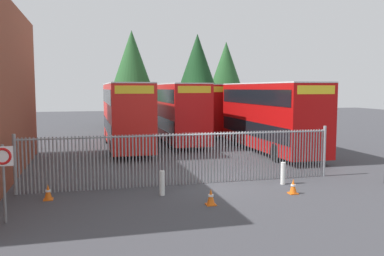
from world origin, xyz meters
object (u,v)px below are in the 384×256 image
(double_decker_bus_far_back, at_px, (206,107))
(bollard_center_front, at_px, (283,173))
(double_decker_bus_behind_fence_left, at_px, (126,113))
(traffic_cone_mid_forecourt, at_px, (293,186))
(double_decker_bus_behind_fence_right, at_px, (176,110))
(double_decker_bus_near_gate, at_px, (269,114))
(speed_limit_sign_post, at_px, (3,165))
(traffic_cone_by_gate, at_px, (48,192))
(traffic_cone_near_kerb, at_px, (211,197))
(bollard_near_left, at_px, (162,183))

(double_decker_bus_far_back, bearing_deg, bollard_center_front, -96.91)
(double_decker_bus_behind_fence_left, height_order, traffic_cone_mid_forecourt, double_decker_bus_behind_fence_left)
(double_decker_bus_behind_fence_left, bearing_deg, traffic_cone_mid_forecourt, -69.31)
(double_decker_bus_behind_fence_left, bearing_deg, double_decker_bus_behind_fence_right, 30.17)
(double_decker_bus_near_gate, distance_m, speed_limit_sign_post, 17.34)
(traffic_cone_by_gate, distance_m, speed_limit_sign_post, 2.97)
(traffic_cone_by_gate, height_order, traffic_cone_mid_forecourt, same)
(double_decker_bus_behind_fence_left, bearing_deg, traffic_cone_near_kerb, -83.55)
(double_decker_bus_near_gate, distance_m, double_decker_bus_far_back, 11.66)
(double_decker_bus_behind_fence_left, distance_m, traffic_cone_by_gate, 12.97)
(double_decker_bus_far_back, xyz_separation_m, speed_limit_sign_post, (-12.89, -22.28, -0.65))
(double_decker_bus_near_gate, xyz_separation_m, double_decker_bus_far_back, (-0.79, 11.64, 0.00))
(double_decker_bus_near_gate, bearing_deg, traffic_cone_mid_forecourt, -109.98)
(bollard_near_left, bearing_deg, traffic_cone_near_kerb, -50.23)
(bollard_center_front, xyz_separation_m, speed_limit_sign_post, (-10.48, -2.43, 1.30))
(bollard_center_front, distance_m, traffic_cone_by_gate, 9.46)
(double_decker_bus_far_back, bearing_deg, traffic_cone_near_kerb, -105.92)
(double_decker_bus_far_back, bearing_deg, double_decker_bus_behind_fence_left, -135.52)
(double_decker_bus_behind_fence_left, height_order, traffic_cone_by_gate, double_decker_bus_behind_fence_left)
(double_decker_bus_far_back, xyz_separation_m, traffic_cone_near_kerb, (-6.29, -22.04, -2.13))
(traffic_cone_by_gate, bearing_deg, double_decker_bus_near_gate, 33.21)
(double_decker_bus_behind_fence_right, relative_size, bollard_near_left, 11.38)
(bollard_near_left, bearing_deg, traffic_cone_by_gate, 174.39)
(double_decker_bus_near_gate, xyz_separation_m, bollard_near_left, (-8.50, -8.69, -1.95))
(double_decker_bus_behind_fence_left, xyz_separation_m, traffic_cone_near_kerb, (1.61, -14.28, -2.13))
(double_decker_bus_near_gate, bearing_deg, speed_limit_sign_post, -142.12)
(double_decker_bus_near_gate, xyz_separation_m, speed_limit_sign_post, (-13.68, -10.64, -0.65))
(double_decker_bus_near_gate, height_order, bollard_center_front, double_decker_bus_near_gate)
(double_decker_bus_far_back, bearing_deg, double_decker_bus_near_gate, -86.11)
(bollard_center_front, height_order, traffic_cone_by_gate, bollard_center_front)
(double_decker_bus_behind_fence_right, bearing_deg, traffic_cone_near_kerb, -98.13)
(bollard_near_left, distance_m, bollard_center_front, 5.32)
(bollard_center_front, relative_size, traffic_cone_mid_forecourt, 1.61)
(bollard_near_left, distance_m, traffic_cone_mid_forecourt, 5.07)
(double_decker_bus_behind_fence_right, height_order, traffic_cone_mid_forecourt, double_decker_bus_behind_fence_right)
(double_decker_bus_behind_fence_left, height_order, bollard_near_left, double_decker_bus_behind_fence_left)
(bollard_near_left, xyz_separation_m, traffic_cone_mid_forecourt, (4.95, -1.05, -0.19))
(double_decker_bus_behind_fence_right, xyz_separation_m, traffic_cone_near_kerb, (-2.37, -16.60, -2.13))
(double_decker_bus_behind_fence_left, relative_size, traffic_cone_near_kerb, 18.32)
(double_decker_bus_behind_fence_left, bearing_deg, bollard_center_front, -65.57)
(double_decker_bus_far_back, height_order, traffic_cone_by_gate, double_decker_bus_far_back)
(double_decker_bus_behind_fence_left, bearing_deg, double_decker_bus_far_back, 44.48)
(traffic_cone_near_kerb, bearing_deg, double_decker_bus_behind_fence_left, 96.45)
(double_decker_bus_behind_fence_right, bearing_deg, bollard_near_left, -104.28)
(double_decker_bus_behind_fence_left, distance_m, speed_limit_sign_post, 15.37)
(double_decker_bus_behind_fence_right, relative_size, speed_limit_sign_post, 4.50)
(traffic_cone_near_kerb, bearing_deg, bollard_near_left, 129.77)
(double_decker_bus_near_gate, relative_size, double_decker_bus_behind_fence_left, 1.00)
(traffic_cone_mid_forecourt, bearing_deg, speed_limit_sign_post, -174.96)
(bollard_near_left, relative_size, traffic_cone_near_kerb, 1.61)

